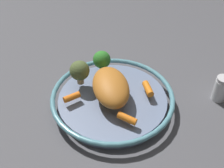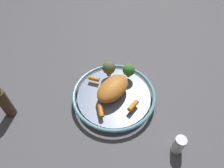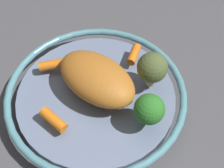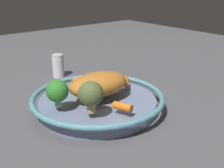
# 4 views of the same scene
# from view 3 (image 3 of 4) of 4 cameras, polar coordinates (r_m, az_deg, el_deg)

# --- Properties ---
(ground_plane) EXTENTS (2.39, 2.39, 0.00)m
(ground_plane) POSITION_cam_3_polar(r_m,az_deg,el_deg) (0.61, -2.93, -3.58)
(ground_plane) COLOR #4C4C51
(serving_bowl) EXTENTS (0.35, 0.35, 0.04)m
(serving_bowl) POSITION_cam_3_polar(r_m,az_deg,el_deg) (0.59, -3.02, -2.31)
(serving_bowl) COLOR slate
(serving_bowl) RESTS_ON ground_plane
(roast_chicken_piece) EXTENTS (0.17, 0.11, 0.06)m
(roast_chicken_piece) POSITION_cam_3_polar(r_m,az_deg,el_deg) (0.55, -3.13, 1.22)
(roast_chicken_piece) COLOR #B76B25
(roast_chicken_piece) RESTS_ON serving_bowl
(baby_carrot_center) EXTENTS (0.03, 0.05, 0.02)m
(baby_carrot_center) POSITION_cam_3_polar(r_m,az_deg,el_deg) (0.62, 4.16, 5.62)
(baby_carrot_center) COLOR orange
(baby_carrot_center) RESTS_ON serving_bowl
(baby_carrot_back) EXTENTS (0.06, 0.02, 0.02)m
(baby_carrot_back) POSITION_cam_3_polar(r_m,az_deg,el_deg) (0.53, -11.00, -6.66)
(baby_carrot_back) COLOR orange
(baby_carrot_back) RESTS_ON serving_bowl
(baby_carrot_right) EXTENTS (0.05, 0.05, 0.02)m
(baby_carrot_right) POSITION_cam_3_polar(r_m,az_deg,el_deg) (0.61, -11.28, 3.59)
(baby_carrot_right) COLOR orange
(baby_carrot_right) RESTS_ON serving_bowl
(broccoli_floret_small) EXTENTS (0.05, 0.05, 0.07)m
(broccoli_floret_small) POSITION_cam_3_polar(r_m,az_deg,el_deg) (0.51, 6.98, -4.90)
(broccoli_floret_small) COLOR #94AD66
(broccoli_floret_small) RESTS_ON serving_bowl
(broccoli_floret_mid) EXTENTS (0.06, 0.06, 0.07)m
(broccoli_floret_mid) POSITION_cam_3_polar(r_m,az_deg,el_deg) (0.55, 7.60, 3.02)
(broccoli_floret_mid) COLOR tan
(broccoli_floret_mid) RESTS_ON serving_bowl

